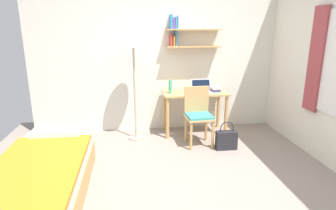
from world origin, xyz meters
The scene contains 10 objects.
ground_plane centered at (0.00, 0.00, 0.00)m, with size 5.28×5.28×0.00m, color gray.
wall_back centered at (0.01, 2.02, 1.31)m, with size 4.40×0.27×2.60m.
bed centered at (-1.48, -0.11, 0.24)m, with size 0.86×2.04×0.54m.
desk centered at (0.53, 1.70, 0.58)m, with size 1.08×0.52×0.72m.
desk_chair centered at (0.48, 1.22, 0.50)m, with size 0.43×0.41×0.90m.
standing_lamp centered at (-0.47, 1.56, 1.50)m, with size 0.38×0.38×1.71m.
laptop centered at (0.64, 1.71, 0.78)m, with size 0.34×0.22×0.21m.
water_bottle centered at (0.11, 1.67, 0.83)m, with size 0.06×0.06×0.22m, color #42A87F.
book_stack centered at (0.89, 1.72, 0.76)m, with size 0.17×0.24×0.08m.
handbag centered at (0.86, 0.96, 0.15)m, with size 0.31×0.13×0.44m.
Camera 1 is at (-0.53, -2.83, 1.79)m, focal length 30.21 mm.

